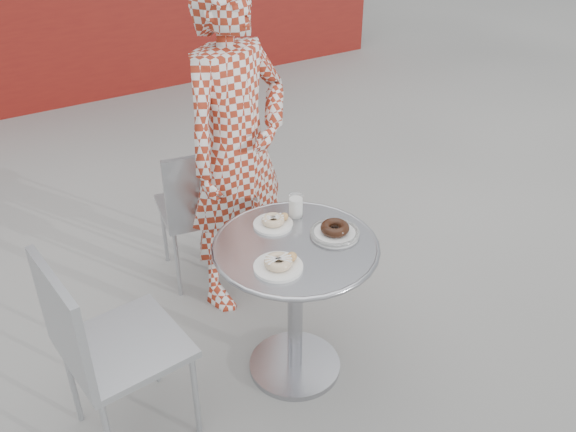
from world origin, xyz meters
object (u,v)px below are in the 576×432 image
bistro_table (295,278)px  plate_near (279,264)px  chair_far (200,235)px  plate_checker (335,231)px  seated_person (237,150)px  milk_cup (296,206)px  plate_far (274,222)px  chair_left (128,381)px

bistro_table → plate_near: (-0.14, -0.10, 0.19)m
bistro_table → chair_far: (-0.07, 0.88, -0.28)m
bistro_table → plate_checker: 0.26m
bistro_table → plate_near: bearing=-143.1°
seated_person → plate_near: size_ratio=8.63×
plate_checker → chair_far: bearing=105.3°
bistro_table → milk_cup: 0.31m
plate_far → plate_near: 0.30m
chair_left → seated_person: size_ratio=0.54×
plate_near → milk_cup: size_ratio=1.88×
chair_left → bistro_table: bearing=-100.0°
chair_far → seated_person: (0.13, -0.24, 0.58)m
chair_far → seated_person: bearing=126.4°
chair_far → plate_near: bearing=95.2°
bistro_table → seated_person: bearing=85.0°
bistro_table → plate_far: (-0.01, 0.17, 0.19)m
plate_far → plate_checker: plate_checker is taller
plate_far → chair_far: bearing=95.0°
chair_far → plate_checker: (0.25, -0.90, 0.46)m
plate_near → milk_cup: bearing=49.4°
chair_left → plate_near: 0.77m
milk_cup → chair_far: bearing=104.7°
chair_far → plate_checker: chair_far is taller
chair_left → milk_cup: chair_left is taller
seated_person → chair_left: bearing=-161.0°
chair_far → milk_cup: chair_far is taller
bistro_table → chair_far: 0.92m
plate_far → chair_left: bearing=-169.8°
milk_cup → bistro_table: bearing=-120.9°
chair_left → milk_cup: bearing=-87.1°
plate_far → milk_cup: size_ratio=1.65×
chair_far → plate_near: (-0.07, -0.98, 0.46)m
chair_far → seated_person: size_ratio=0.49×
chair_left → plate_checker: 1.02m
chair_far → seated_person: 0.64m
plate_near → chair_left: bearing=167.1°
seated_person → plate_near: (-0.19, -0.74, -0.11)m
seated_person → plate_near: bearing=-122.3°
plate_far → milk_cup: bearing=8.4°
chair_left → plate_near: size_ratio=4.66×
bistro_table → plate_far: bearing=92.3°
plate_near → plate_checker: bearing=14.8°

